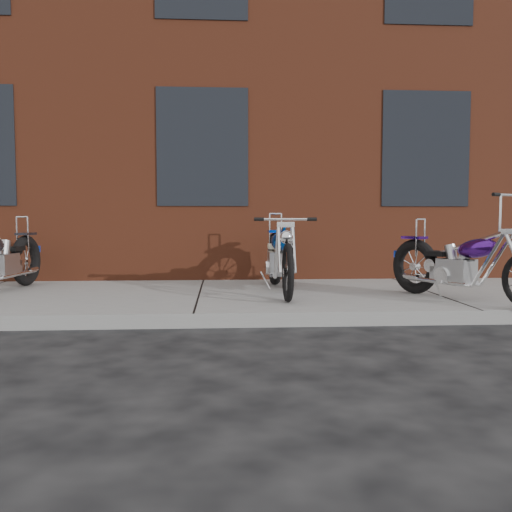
{
  "coord_description": "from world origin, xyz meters",
  "views": [
    {
      "loc": [
        0.29,
        -5.42,
        1.11
      ],
      "look_at": [
        0.68,
        0.8,
        0.68
      ],
      "focal_mm": 38.0,
      "sensor_mm": 36.0,
      "label": 1
    }
  ],
  "objects": [
    {
      "name": "sidewalk",
      "position": [
        0.0,
        1.5,
        0.07
      ],
      "size": [
        22.0,
        3.0,
        0.15
      ],
      "primitive_type": "cube",
      "color": "slate",
      "rests_on": "ground"
    },
    {
      "name": "ground",
      "position": [
        0.0,
        0.0,
        0.0
      ],
      "size": [
        120.0,
        120.0,
        0.0
      ],
      "primitive_type": "plane",
      "color": "black",
      "rests_on": "ground"
    },
    {
      "name": "chopper_purple",
      "position": [
        3.08,
        0.69,
        0.54
      ],
      "size": [
        1.14,
        1.96,
        1.23
      ],
      "rotation": [
        0.0,
        0.0,
        -1.07
      ],
      "color": "black",
      "rests_on": "sidewalk"
    },
    {
      "name": "building_brick",
      "position": [
        0.0,
        8.0,
        4.0
      ],
      "size": [
        22.0,
        10.0,
        8.0
      ],
      "primitive_type": "cube",
      "color": "brown",
      "rests_on": "ground"
    },
    {
      "name": "chopper_blue",
      "position": [
        1.05,
        1.59,
        0.58
      ],
      "size": [
        0.58,
        2.36,
        1.03
      ],
      "rotation": [
        0.0,
        0.0,
        -1.58
      ],
      "color": "black",
      "rests_on": "sidewalk"
    }
  ]
}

